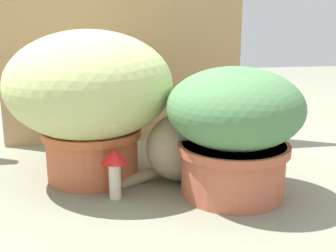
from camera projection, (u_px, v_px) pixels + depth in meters
ground_plane at (137, 190)px, 1.25m from camera, size 6.00×6.00×0.00m
cardboard_backdrop at (123, 31)px, 1.65m from camera, size 0.95×0.03×0.89m
grass_planter at (90, 95)px, 1.29m from camera, size 0.50×0.50×0.46m
leafy_planter at (234, 127)px, 1.17m from camera, size 0.38×0.38×0.36m
cat at (190, 141)px, 1.31m from camera, size 0.39×0.25×0.32m
mushroom_ornament_pink at (102, 155)px, 1.26m from camera, size 0.10×0.10×0.14m
mushroom_ornament_red at (115, 165)px, 1.17m from camera, size 0.07×0.07×0.14m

